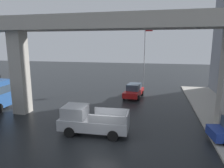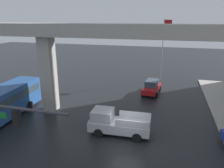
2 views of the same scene
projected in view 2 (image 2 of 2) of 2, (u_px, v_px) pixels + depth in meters
The scene contains 5 objects.
ground_plane at pixel (126, 142), 17.14m from camera, with size 120.00×120.00×0.00m, color black.
elevated_overpass at pixel (137, 38), 18.64m from camera, with size 54.82×2.59×8.95m.
pickup_truck at pixel (116, 123), 18.05m from camera, with size 5.16×2.22×2.08m.
sedan_red at pixel (152, 87), 27.95m from camera, with size 2.36×4.49×1.72m.
flagpole at pixel (163, 46), 32.36m from camera, with size 1.16×0.12×9.33m.
Camera 2 is at (2.82, -14.79, 9.46)m, focal length 34.45 mm.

